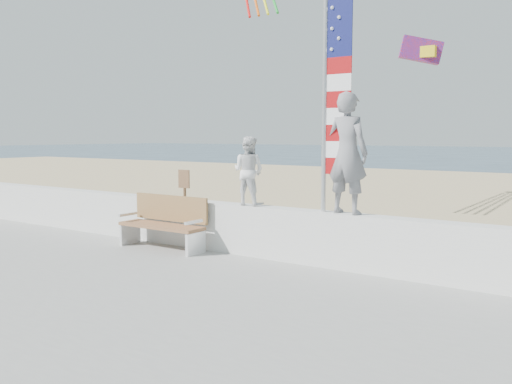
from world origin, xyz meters
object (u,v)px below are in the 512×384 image
Objects in this scene: adult at (347,153)px; bench at (165,222)px; child at (249,171)px; flag at (332,93)px.

adult is 1.07× the size of bench.
flag is at bearing 177.03° from child.
child is (-1.91, 0.00, -0.35)m from adult.
child is at bearing 6.39° from adult.
adult is at bearing 7.31° from bench.
flag is at bearing 7.93° from bench.
flag reaches higher than adult.
child is at bearing 179.99° from flag.
child reaches higher than bench.
flag reaches higher than child.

